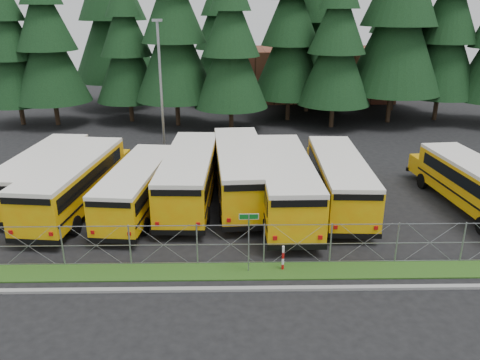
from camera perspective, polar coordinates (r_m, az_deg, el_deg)
name	(u,v)px	position (r m, az deg, el deg)	size (l,w,h in m)	color
ground	(283,253)	(22.61, 5.29, -8.79)	(120.00, 120.00, 0.00)	black
curb	(291,288)	(19.95, 6.25, -13.00)	(50.00, 0.25, 0.12)	gray
grass_verge	(287,271)	(21.14, 5.78, -10.98)	(50.00, 1.40, 0.06)	#1A4212
chainlink_fence	(286,244)	(21.26, 5.66, -7.76)	(44.00, 0.10, 2.00)	#93969B
brick_building	(298,73)	(60.71, 7.14, 12.78)	(22.00, 10.00, 6.00)	brown
bus_0	(46,175)	(30.59, -22.61, 0.58)	(2.57, 10.87, 2.85)	orange
bus_1	(77,183)	(28.24, -19.26, -0.39)	(2.72, 11.50, 3.02)	orange
bus_2	(139,188)	(27.04, -12.20, -0.92)	(2.45, 10.40, 2.73)	orange
bus_3	(190,177)	(27.78, -6.08, 0.40)	(2.75, 11.67, 3.06)	orange
bus_4	(240,172)	(28.18, 0.02, 0.94)	(2.86, 12.11, 3.18)	orange
bus_5	(284,184)	(26.50, 5.33, -0.45)	(2.86, 12.12, 3.18)	orange
bus_6	(338,181)	(27.76, 11.86, -0.07)	(2.66, 11.27, 2.95)	orange
bus_east	(472,186)	(29.60, 26.46, -0.71)	(2.53, 10.70, 2.80)	orange
street_sign	(249,230)	(20.06, 1.08, -6.16)	(0.84, 0.55, 2.81)	#93969B
striped_bollard	(283,258)	(20.94, 5.26, -9.48)	(0.11, 0.11, 1.20)	#B20C0C
light_standard	(161,86)	(35.51, -9.62, 11.29)	(0.70, 0.35, 10.14)	#93969B
conifer_0	(12,52)	(50.16, -26.07, 13.80)	(6.22, 6.22, 13.77)	black
conifer_1	(47,42)	(48.56, -22.49, 15.31)	(7.11, 7.11, 15.72)	black
conifer_2	(126,48)	(48.01, -13.70, 15.31)	(6.44, 6.44, 14.24)	black
conifer_3	(174,33)	(45.39, -8.05, 17.30)	(7.80, 7.80, 17.24)	black
conifer_4	(231,48)	(43.14, -1.14, 15.84)	(6.79, 6.79, 15.01)	black
conifer_5	(290,37)	(47.50, 6.16, 16.97)	(7.38, 7.38, 16.33)	black
conifer_6	(337,45)	(45.20, 11.70, 15.81)	(6.90, 6.90, 15.26)	black
conifer_7	(399,15)	(48.48, 18.85, 18.52)	(9.21, 9.21, 20.37)	black
conifer_8	(447,34)	(51.24, 23.87, 15.94)	(7.60, 7.60, 16.82)	black
conifer_10	(112,10)	(55.67, -15.32, 19.33)	(9.50, 9.50, 21.01)	black
conifer_11	(216,43)	(55.14, -2.89, 16.38)	(6.38, 6.38, 14.11)	black
conifer_12	(311,11)	(51.80, 8.67, 19.65)	(9.43, 9.43, 20.85)	black
conifer_13	(400,24)	(54.56, 18.98, 17.52)	(8.27, 8.27, 18.30)	black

